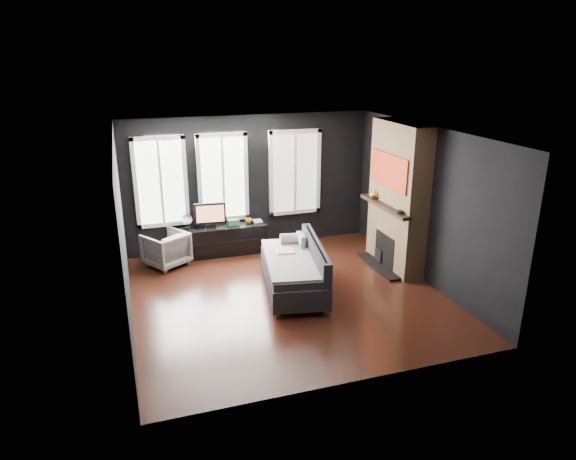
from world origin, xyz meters
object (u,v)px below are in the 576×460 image
object	(u,v)px
sofa	(293,267)
mug	(249,220)
mantel_vase	(374,194)
monitor	(210,213)
armchair	(166,247)
book	(253,216)
media_console	(223,239)

from	to	relation	value
sofa	mug	xyz separation A→B (m)	(-0.26, 2.04, 0.22)
mantel_vase	sofa	bearing A→B (deg)	-155.10
mantel_vase	monitor	bearing A→B (deg)	158.10
armchair	monitor	xyz separation A→B (m)	(0.91, 0.28, 0.50)
sofa	mantel_vase	xyz separation A→B (m)	(1.90, 0.88, 0.88)
monitor	mantel_vase	world-z (taller)	mantel_vase
monitor	armchair	bearing A→B (deg)	-158.02
monitor	mantel_vase	distance (m)	3.18
armchair	book	xyz separation A→B (m)	(1.79, 0.33, 0.35)
monitor	book	distance (m)	0.89
armchair	book	size ratio (longest dim) A/B	2.96
media_console	book	size ratio (longest dim) A/B	6.98
sofa	media_console	world-z (taller)	sofa
media_console	mug	distance (m)	0.63
book	media_console	bearing A→B (deg)	-176.49
sofa	monitor	distance (m)	2.34
sofa	media_console	bearing A→B (deg)	120.77
monitor	sofa	bearing A→B (deg)	-58.44
monitor	mantel_vase	xyz separation A→B (m)	(2.92, -1.18, 0.45)
monitor	mug	size ratio (longest dim) A/B	4.49
media_console	monitor	distance (m)	0.62
armchair	media_console	world-z (taller)	armchair
mug	book	size ratio (longest dim) A/B	0.57
mug	book	bearing A→B (deg)	33.64
monitor	mantel_vase	bearing A→B (deg)	-16.69
sofa	monitor	xyz separation A→B (m)	(-1.02, 2.06, 0.43)
sofa	mantel_vase	distance (m)	2.28
media_console	book	xyz separation A→B (m)	(0.63, 0.04, 0.41)
armchair	mug	size ratio (longest dim) A/B	5.21
media_console	monitor	world-z (taller)	monitor
media_console	mantel_vase	size ratio (longest dim) A/B	9.60
armchair	mantel_vase	world-z (taller)	mantel_vase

